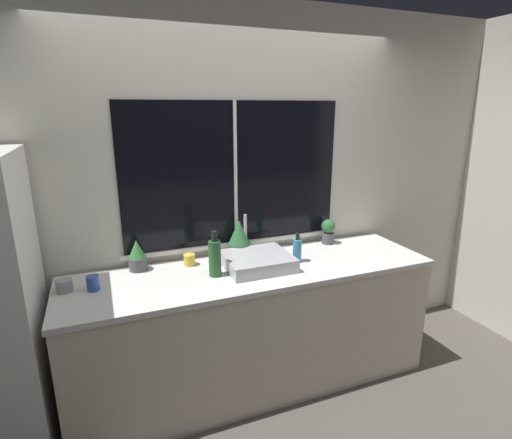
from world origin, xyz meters
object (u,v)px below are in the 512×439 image
at_px(potted_plant_center, 239,236).
at_px(potted_plant_left, 137,256).
at_px(mug_grey, 64,286).
at_px(sink, 257,261).
at_px(potted_plant_right, 328,231).
at_px(bottle_tall, 215,257).
at_px(mug_yellow, 189,260).
at_px(soap_bottle, 297,250).
at_px(mug_blue, 93,283).

bearing_deg(potted_plant_center, potted_plant_left, -180.00).
bearing_deg(mug_grey, potted_plant_left, 21.42).
relative_size(sink, potted_plant_left, 2.13).
bearing_deg(potted_plant_center, potted_plant_right, 0.00).
bearing_deg(bottle_tall, potted_plant_left, 148.63).
height_order(mug_yellow, mug_grey, mug_yellow).
relative_size(potted_plant_left, potted_plant_center, 0.78).
xyz_separation_m(soap_bottle, mug_blue, (-1.36, 0.04, -0.04)).
xyz_separation_m(potted_plant_left, mug_blue, (-0.29, -0.22, -0.06)).
relative_size(soap_bottle, mug_grey, 2.26).
height_order(potted_plant_center, bottle_tall, bottle_tall).
bearing_deg(potted_plant_left, mug_grey, -158.58).
bearing_deg(mug_yellow, potted_plant_right, 2.00).
bearing_deg(mug_yellow, mug_blue, -164.15).
height_order(potted_plant_right, soap_bottle, soap_bottle).
distance_m(potted_plant_right, mug_blue, 1.79).
height_order(potted_plant_left, potted_plant_right, potted_plant_left).
bearing_deg(soap_bottle, mug_blue, 178.13).
distance_m(potted_plant_right, soap_bottle, 0.49).
bearing_deg(mug_grey, potted_plant_center, 8.48).
xyz_separation_m(sink, mug_yellow, (-0.43, 0.21, -0.01)).
distance_m(sink, bottle_tall, 0.32).
relative_size(soap_bottle, mug_yellow, 2.69).
relative_size(potted_plant_left, mug_yellow, 2.70).
distance_m(sink, potted_plant_left, 0.81).
height_order(soap_bottle, bottle_tall, bottle_tall).
relative_size(bottle_tall, mug_grey, 3.22).
height_order(sink, mug_blue, sink).
bearing_deg(mug_grey, mug_blue, -14.94).
bearing_deg(potted_plant_right, soap_bottle, -147.72).
distance_m(bottle_tall, mug_yellow, 0.28).
relative_size(bottle_tall, mug_yellow, 3.84).
height_order(soap_bottle, mug_blue, soap_bottle).
xyz_separation_m(mug_blue, mug_grey, (-0.16, 0.04, -0.01)).
xyz_separation_m(sink, potted_plant_right, (0.72, 0.25, 0.06)).
bearing_deg(potted_plant_left, potted_plant_right, 0.00).
height_order(potted_plant_center, mug_blue, potted_plant_center).
bearing_deg(sink, potted_plant_right, 18.99).
xyz_separation_m(potted_plant_center, soap_bottle, (0.34, -0.26, -0.06)).
height_order(sink, soap_bottle, sink).
relative_size(potted_plant_left, soap_bottle, 1.00).
relative_size(mug_blue, mug_grey, 0.98).
distance_m(bottle_tall, mug_blue, 0.75).
distance_m(sink, potted_plant_center, 0.27).
bearing_deg(potted_plant_center, mug_blue, -167.84).
bearing_deg(sink, mug_grey, 176.63).
distance_m(soap_bottle, mug_blue, 1.36).
distance_m(potted_plant_center, soap_bottle, 0.44).
bearing_deg(potted_plant_center, soap_bottle, -37.35).
relative_size(sink, potted_plant_center, 1.67).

